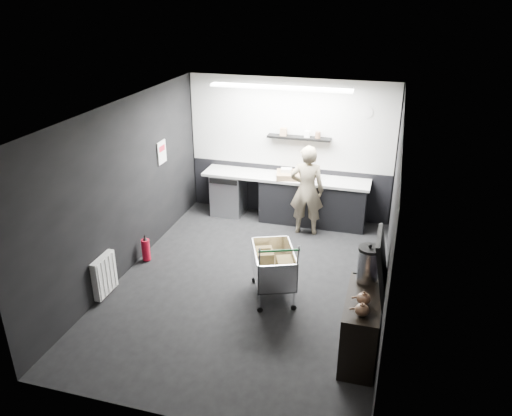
# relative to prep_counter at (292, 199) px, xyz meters

# --- Properties ---
(floor) EXTENTS (5.50, 5.50, 0.00)m
(floor) POSITION_rel_prep_counter_xyz_m (-0.14, -2.42, -0.46)
(floor) COLOR black
(floor) RESTS_ON ground
(ceiling) EXTENTS (5.50, 5.50, 0.00)m
(ceiling) POSITION_rel_prep_counter_xyz_m (-0.14, -2.42, 2.24)
(ceiling) COLOR beige
(ceiling) RESTS_ON wall_back
(wall_back) EXTENTS (5.50, 0.00, 5.50)m
(wall_back) POSITION_rel_prep_counter_xyz_m (-0.14, 0.33, 0.89)
(wall_back) COLOR black
(wall_back) RESTS_ON floor
(wall_front) EXTENTS (5.50, 0.00, 5.50)m
(wall_front) POSITION_rel_prep_counter_xyz_m (-0.14, -5.17, 0.89)
(wall_front) COLOR black
(wall_front) RESTS_ON floor
(wall_left) EXTENTS (0.00, 5.50, 5.50)m
(wall_left) POSITION_rel_prep_counter_xyz_m (-2.14, -2.42, 0.89)
(wall_left) COLOR black
(wall_left) RESTS_ON floor
(wall_right) EXTENTS (0.00, 5.50, 5.50)m
(wall_right) POSITION_rel_prep_counter_xyz_m (1.86, -2.42, 0.89)
(wall_right) COLOR black
(wall_right) RESTS_ON floor
(kitchen_wall_panel) EXTENTS (3.95, 0.02, 1.70)m
(kitchen_wall_panel) POSITION_rel_prep_counter_xyz_m (-0.14, 0.31, 1.39)
(kitchen_wall_panel) COLOR silver
(kitchen_wall_panel) RESTS_ON wall_back
(dado_panel) EXTENTS (3.95, 0.02, 1.00)m
(dado_panel) POSITION_rel_prep_counter_xyz_m (-0.14, 0.31, 0.04)
(dado_panel) COLOR black
(dado_panel) RESTS_ON wall_back
(floating_shelf) EXTENTS (1.20, 0.22, 0.04)m
(floating_shelf) POSITION_rel_prep_counter_xyz_m (0.06, 0.20, 1.16)
(floating_shelf) COLOR black
(floating_shelf) RESTS_ON wall_back
(wall_clock) EXTENTS (0.20, 0.03, 0.20)m
(wall_clock) POSITION_rel_prep_counter_xyz_m (1.26, 0.30, 1.69)
(wall_clock) COLOR silver
(wall_clock) RESTS_ON wall_back
(poster) EXTENTS (0.02, 0.30, 0.40)m
(poster) POSITION_rel_prep_counter_xyz_m (-2.12, -1.12, 1.09)
(poster) COLOR white
(poster) RESTS_ON wall_left
(poster_red_band) EXTENTS (0.02, 0.22, 0.10)m
(poster_red_band) POSITION_rel_prep_counter_xyz_m (-2.11, -1.12, 1.16)
(poster_red_band) COLOR red
(poster_red_band) RESTS_ON poster
(radiator) EXTENTS (0.10, 0.50, 0.60)m
(radiator) POSITION_rel_prep_counter_xyz_m (-2.08, -3.32, -0.11)
(radiator) COLOR silver
(radiator) RESTS_ON wall_left
(ceiling_strip) EXTENTS (2.40, 0.20, 0.04)m
(ceiling_strip) POSITION_rel_prep_counter_xyz_m (-0.14, -0.57, 2.21)
(ceiling_strip) COLOR white
(ceiling_strip) RESTS_ON ceiling
(prep_counter) EXTENTS (3.20, 0.61, 0.90)m
(prep_counter) POSITION_rel_prep_counter_xyz_m (0.00, 0.00, 0.00)
(prep_counter) COLOR black
(prep_counter) RESTS_ON floor
(person) EXTENTS (0.64, 0.45, 1.68)m
(person) POSITION_rel_prep_counter_xyz_m (0.37, -0.45, 0.38)
(person) COLOR #C0B798
(person) RESTS_ON floor
(shopping_cart) EXTENTS (0.88, 1.14, 1.03)m
(shopping_cart) POSITION_rel_prep_counter_xyz_m (0.30, -2.64, 0.04)
(shopping_cart) COLOR silver
(shopping_cart) RESTS_ON floor
(sideboard) EXTENTS (0.47, 1.11, 1.66)m
(sideboard) POSITION_rel_prep_counter_xyz_m (1.65, -3.57, 0.07)
(sideboard) COLOR black
(sideboard) RESTS_ON floor
(fire_extinguisher) EXTENTS (0.14, 0.14, 0.45)m
(fire_extinguisher) POSITION_rel_prep_counter_xyz_m (-1.99, -2.22, -0.24)
(fire_extinguisher) COLOR red
(fire_extinguisher) RESTS_ON floor
(cardboard_box) EXTENTS (0.62, 0.52, 0.11)m
(cardboard_box) POSITION_rel_prep_counter_xyz_m (-0.01, -0.05, 0.50)
(cardboard_box) COLOR #997651
(cardboard_box) RESTS_ON prep_counter
(pink_tub) EXTENTS (0.19, 0.19, 0.19)m
(pink_tub) POSITION_rel_prep_counter_xyz_m (0.41, 0.00, 0.54)
(pink_tub) COLOR white
(pink_tub) RESTS_ON prep_counter
(white_container) EXTENTS (0.22, 0.18, 0.18)m
(white_container) POSITION_rel_prep_counter_xyz_m (-0.11, -0.05, 0.53)
(white_container) COLOR silver
(white_container) RESTS_ON prep_counter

